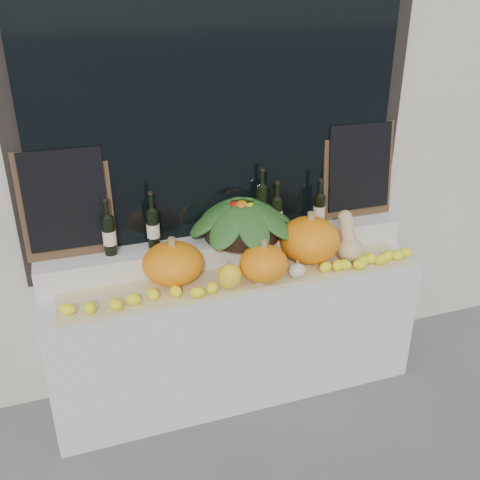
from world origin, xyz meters
name	(u,v)px	position (x,y,z in m)	size (l,w,h in m)	color
storefront_facade	(198,22)	(0.00, 2.25, 2.25)	(7.00, 0.94, 4.50)	beige
display_sill	(236,331)	(0.00, 1.52, 0.44)	(2.30, 0.55, 0.88)	silver
rear_tier	(228,248)	(0.00, 1.68, 0.96)	(2.30, 0.25, 0.16)	silver
straw_bedding	(243,278)	(0.00, 1.40, 0.89)	(2.10, 0.32, 0.03)	tan
pumpkin_left	(173,263)	(-0.39, 1.48, 1.02)	(0.35, 0.35, 0.24)	orange
pumpkin_right	(310,240)	(0.45, 1.46, 1.05)	(0.37, 0.37, 0.28)	orange
pumpkin_center	(264,264)	(0.10, 1.32, 1.01)	(0.28, 0.28, 0.22)	orange
butternut_squash	(349,241)	(0.69, 1.40, 1.02)	(0.16, 0.22, 0.30)	tan
decorative_gourds	(251,276)	(0.01, 1.30, 0.96)	(0.53, 0.13, 0.17)	#2F7021
lemon_heap	(249,281)	(0.00, 1.29, 0.94)	(2.20, 0.16, 0.06)	#FFF71A
produce_bowl	(242,219)	(0.08, 1.66, 1.16)	(0.71, 0.71, 0.25)	black
wine_bottle_far_left	(109,235)	(-0.71, 1.68, 1.16)	(0.08, 0.08, 0.34)	black
wine_bottle_near_left	(153,228)	(-0.46, 1.69, 1.16)	(0.08, 0.08, 0.35)	black
wine_bottle_tall	(262,208)	(0.23, 1.71, 1.19)	(0.08, 0.08, 0.41)	black
wine_bottle_near_right	(276,214)	(0.31, 1.66, 1.16)	(0.08, 0.08, 0.33)	black
wine_bottle_far_right	(319,210)	(0.61, 1.66, 1.15)	(0.08, 0.08, 0.31)	black
chalkboard_left	(66,202)	(-0.92, 1.74, 1.36)	(0.50, 0.09, 0.62)	#4C331E
chalkboard_right	(359,169)	(0.92, 1.74, 1.36)	(0.50, 0.09, 0.62)	#4C331E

